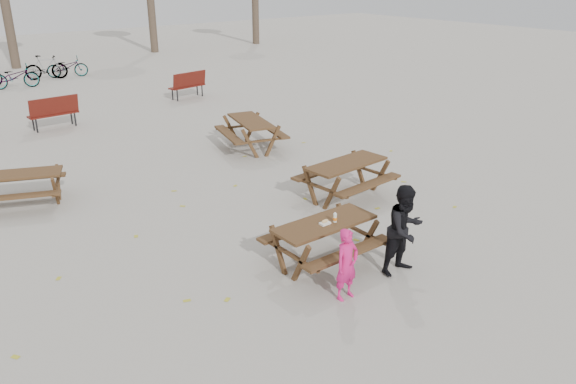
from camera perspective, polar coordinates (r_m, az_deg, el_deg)
ground at (r=9.75m, az=3.64°, el=-7.20°), size 80.00×80.00×0.00m
main_picnic_table at (r=9.48m, az=3.73°, el=-4.10°), size 1.80×1.45×0.78m
food_tray at (r=9.31m, az=3.77°, el=-3.20°), size 0.18×0.11×0.03m
bread_roll at (r=9.29m, az=3.78°, el=-2.96°), size 0.14×0.06×0.05m
soda_bottle at (r=9.39m, az=4.79°, el=-2.65°), size 0.07×0.07×0.17m
child at (r=8.55m, az=6.00°, el=-7.33°), size 0.43×0.29×1.15m
adult at (r=9.33m, az=11.80°, el=-3.77°), size 0.75×0.59×1.53m
picnic_table_east at (r=12.32m, az=5.91°, el=1.22°), size 2.01×1.67×0.82m
picnic_table_north at (r=13.13m, az=-25.46°, el=0.25°), size 2.08×1.91×0.73m
picnic_table_far at (r=15.67m, az=-3.77°, el=5.86°), size 1.98×2.25×0.83m
park_bench_row at (r=19.63m, az=-23.99°, el=7.62°), size 10.67×2.00×1.03m
fallen_leaves at (r=11.78m, az=-2.56°, el=-1.79°), size 11.00×11.00×0.01m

